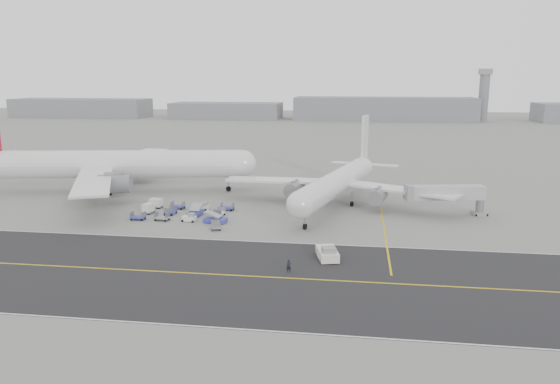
# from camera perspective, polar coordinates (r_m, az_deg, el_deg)

# --- Properties ---
(ground) EXTENTS (700.00, 700.00, 0.00)m
(ground) POSITION_cam_1_polar(r_m,az_deg,el_deg) (94.42, -7.50, -4.55)
(ground) COLOR gray
(ground) RESTS_ON ground
(taxiway) EXTENTS (220.00, 59.00, 0.03)m
(taxiway) POSITION_cam_1_polar(r_m,az_deg,el_deg) (76.69, -7.48, -8.49)
(taxiway) COLOR #272729
(taxiway) RESTS_ON ground
(horizon_buildings) EXTENTS (520.00, 28.00, 28.00)m
(horizon_buildings) POSITION_cam_1_polar(r_m,az_deg,el_deg) (348.12, 9.09, 7.45)
(horizon_buildings) COLOR slate
(horizon_buildings) RESTS_ON ground
(control_tower) EXTENTS (7.00, 7.00, 31.25)m
(control_tower) POSITION_cam_1_polar(r_m,az_deg,el_deg) (360.11, 20.53, 9.59)
(control_tower) COLOR slate
(control_tower) RESTS_ON ground
(airliner_a) EXTENTS (66.23, 64.99, 23.00)m
(airliner_a) POSITION_cam_1_polar(r_m,az_deg,el_deg) (133.09, -16.91, 2.79)
(airliner_a) COLOR silver
(airliner_a) RESTS_ON ground
(airliner_b) EXTENTS (48.71, 49.82, 17.53)m
(airliner_b) POSITION_cam_1_polar(r_m,az_deg,el_deg) (115.06, 6.12, 1.08)
(airliner_b) COLOR silver
(airliner_b) RESTS_ON ground
(pushback_tug) EXTENTS (3.96, 7.60, 2.14)m
(pushback_tug) POSITION_cam_1_polar(r_m,az_deg,el_deg) (82.14, 4.98, -6.39)
(pushback_tug) COLOR silver
(pushback_tug) RESTS_ON ground
(jet_bridge) EXTENTS (16.39, 5.81, 6.11)m
(jet_bridge) POSITION_cam_1_polar(r_m,az_deg,el_deg) (110.86, 16.96, -0.22)
(jet_bridge) COLOR gray
(jet_bridge) RESTS_ON ground
(gse_cluster) EXTENTS (24.06, 18.89, 2.07)m
(gse_cluster) POSITION_cam_1_polar(r_m,az_deg,el_deg) (109.02, -10.02, -2.38)
(gse_cluster) COLOR gray
(gse_cluster) RESTS_ON ground
(stray_dolly) EXTENTS (2.28, 2.89, 1.55)m
(stray_dolly) POSITION_cam_1_polar(r_m,az_deg,el_deg) (97.99, -6.72, -3.91)
(stray_dolly) COLOR silver
(stray_dolly) RESTS_ON ground
(ground_crew_a) EXTENTS (0.79, 0.65, 1.86)m
(ground_crew_a) POSITION_cam_1_polar(r_m,az_deg,el_deg) (76.35, 0.92, -7.74)
(ground_crew_a) COLOR black
(ground_crew_a) RESTS_ON ground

